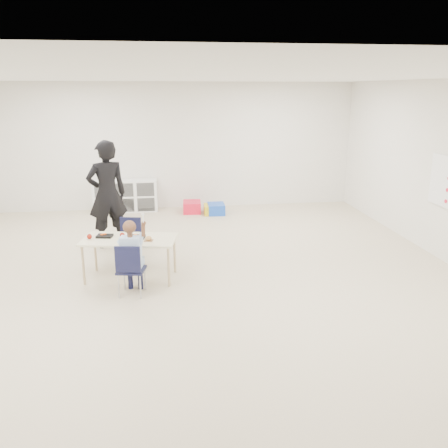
{
  "coord_description": "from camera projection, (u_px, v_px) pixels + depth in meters",
  "views": [
    {
      "loc": [
        -0.45,
        -6.24,
        2.65
      ],
      "look_at": [
        0.42,
        -0.02,
        0.85
      ],
      "focal_mm": 38.0,
      "sensor_mm": 36.0,
      "label": 1
    }
  ],
  "objects": [
    {
      "name": "room",
      "position": [
        193.0,
        185.0,
        6.34
      ],
      "size": [
        9.0,
        9.02,
        2.8
      ],
      "color": "beige",
      "rests_on": "ground"
    },
    {
      "name": "table",
      "position": [
        130.0,
        258.0,
        6.79
      ],
      "size": [
        1.41,
        0.89,
        0.6
      ],
      "rotation": [
        0.0,
        0.0,
        -0.19
      ],
      "color": "beige",
      "rests_on": "ground"
    },
    {
      "name": "chair_near",
      "position": [
        131.0,
        269.0,
        6.24
      ],
      "size": [
        0.41,
        0.39,
        0.72
      ],
      "primitive_type": null,
      "rotation": [
        0.0,
        0.0,
        -0.19
      ],
      "color": "black",
      "rests_on": "ground"
    },
    {
      "name": "chair_far",
      "position": [
        129.0,
        242.0,
        7.31
      ],
      "size": [
        0.41,
        0.39,
        0.72
      ],
      "primitive_type": null,
      "rotation": [
        0.0,
        0.0,
        -0.19
      ],
      "color": "black",
      "rests_on": "ground"
    },
    {
      "name": "child",
      "position": [
        131.0,
        254.0,
        6.18
      ],
      "size": [
        0.56,
        0.56,
        1.14
      ],
      "primitive_type": null,
      "rotation": [
        0.0,
        0.0,
        -0.19
      ],
      "color": "#ABBEE7",
      "rests_on": "chair_near"
    },
    {
      "name": "lunch_tray_near",
      "position": [
        137.0,
        237.0,
        6.73
      ],
      "size": [
        0.25,
        0.2,
        0.03
      ],
      "primitive_type": "cube",
      "rotation": [
        0.0,
        0.0,
        -0.19
      ],
      "color": "black",
      "rests_on": "table"
    },
    {
      "name": "lunch_tray_far",
      "position": [
        105.0,
        236.0,
        6.77
      ],
      "size": [
        0.25,
        0.2,
        0.03
      ],
      "primitive_type": "cube",
      "rotation": [
        0.0,
        0.0,
        -0.19
      ],
      "color": "black",
      "rests_on": "table"
    },
    {
      "name": "milk_carton",
      "position": [
        129.0,
        238.0,
        6.57
      ],
      "size": [
        0.08,
        0.08,
        0.1
      ],
      "primitive_type": "cube",
      "rotation": [
        0.0,
        0.0,
        -0.19
      ],
      "color": "white",
      "rests_on": "table"
    },
    {
      "name": "bread_roll",
      "position": [
        149.0,
        238.0,
        6.6
      ],
      "size": [
        0.09,
        0.09,
        0.07
      ],
      "primitive_type": "ellipsoid",
      "color": "tan",
      "rests_on": "table"
    },
    {
      "name": "apple_near",
      "position": [
        122.0,
        235.0,
        6.74
      ],
      "size": [
        0.07,
        0.07,
        0.07
      ],
      "primitive_type": "sphere",
      "color": "maroon",
      "rests_on": "table"
    },
    {
      "name": "apple_far",
      "position": [
        89.0,
        236.0,
        6.68
      ],
      "size": [
        0.07,
        0.07,
        0.07
      ],
      "primitive_type": "sphere",
      "color": "maroon",
      "rests_on": "table"
    },
    {
      "name": "cubby_shelf",
      "position": [
        126.0,
        196.0,
        10.55
      ],
      "size": [
        1.4,
        0.4,
        0.7
      ],
      "primitive_type": "cube",
      "color": "white",
      "rests_on": "ground"
    },
    {
      "name": "rules_poster",
      "position": [
        442.0,
        181.0,
        7.48
      ],
      "size": [
        0.02,
        0.6,
        0.8
      ],
      "primitive_type": "cube",
      "color": "white",
      "rests_on": "room"
    },
    {
      "name": "adult",
      "position": [
        107.0,
        194.0,
        8.04
      ],
      "size": [
        0.78,
        0.64,
        1.84
      ],
      "primitive_type": "imported",
      "rotation": [
        0.0,
        0.0,
        3.49
      ],
      "color": "black",
      "rests_on": "ground"
    },
    {
      "name": "bin_red",
      "position": [
        192.0,
        207.0,
        10.52
      ],
      "size": [
        0.41,
        0.52,
        0.24
      ],
      "primitive_type": "cube",
      "rotation": [
        0.0,
        0.0,
        -0.06
      ],
      "color": "red",
      "rests_on": "ground"
    },
    {
      "name": "bin_yellow",
      "position": [
        212.0,
        210.0,
        10.36
      ],
      "size": [
        0.34,
        0.43,
        0.2
      ],
      "primitive_type": "cube",
      "rotation": [
        0.0,
        0.0,
        -0.05
      ],
      "color": "gold",
      "rests_on": "ground"
    },
    {
      "name": "bin_blue",
      "position": [
        216.0,
        209.0,
        10.38
      ],
      "size": [
        0.37,
        0.47,
        0.22
      ],
      "primitive_type": "cube",
      "rotation": [
        0.0,
        0.0,
        -0.03
      ],
      "color": "blue",
      "rests_on": "ground"
    }
  ]
}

